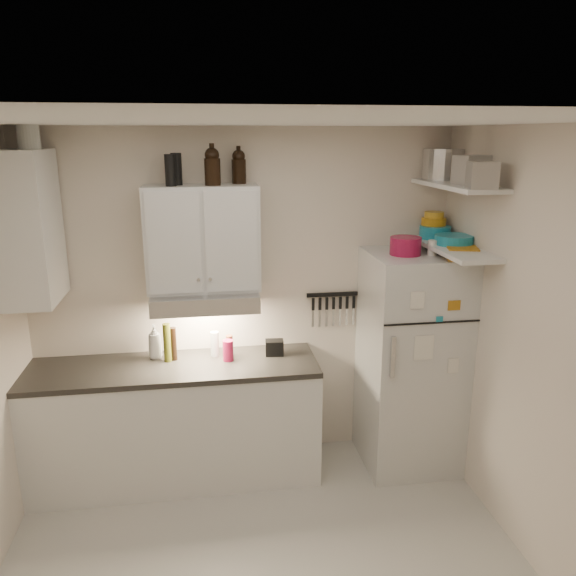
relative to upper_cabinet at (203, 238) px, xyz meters
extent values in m
cube|color=white|center=(0.30, -1.33, 0.78)|extent=(3.20, 3.00, 0.02)
cube|color=beige|center=(0.30, 0.18, -0.53)|extent=(3.20, 0.02, 2.60)
cube|color=beige|center=(1.91, -1.33, -0.53)|extent=(0.02, 3.00, 2.60)
cube|color=silver|center=(-0.25, -0.14, -1.39)|extent=(2.10, 0.60, 0.88)
cube|color=#2B2925|center=(-0.25, -0.14, -0.93)|extent=(2.10, 0.62, 0.04)
cube|color=silver|center=(0.00, 0.00, 0.00)|extent=(0.80, 0.33, 0.75)
cube|color=silver|center=(-1.14, -0.14, 0.12)|extent=(0.33, 0.55, 1.00)
cube|color=silver|center=(0.00, -0.06, -0.44)|extent=(0.76, 0.46, 0.12)
cube|color=silver|center=(1.55, -0.18, -0.98)|extent=(0.70, 0.68, 1.70)
cube|color=silver|center=(1.75, -0.31, 0.38)|extent=(0.30, 0.95, 0.03)
cube|color=silver|center=(1.75, -0.31, -0.07)|extent=(0.30, 0.95, 0.03)
cube|color=black|center=(1.00, 0.15, -0.51)|extent=(0.42, 0.02, 0.03)
cylinder|color=maroon|center=(1.44, -0.20, -0.06)|extent=(0.29, 0.29, 0.13)
cube|color=#AE7115|center=(1.79, -0.38, -0.08)|extent=(0.27, 0.30, 0.09)
cylinder|color=silver|center=(1.63, -0.25, -0.07)|extent=(0.09, 0.09, 0.11)
cylinder|color=silver|center=(1.79, 0.03, 0.50)|extent=(0.34, 0.34, 0.22)
cube|color=#AAAAAD|center=(1.79, -0.42, 0.49)|extent=(0.23, 0.21, 0.19)
cube|color=#AAAAAD|center=(1.72, -0.70, 0.47)|extent=(0.20, 0.20, 0.17)
cylinder|color=teal|center=(1.75, 0.00, 0.00)|extent=(0.23, 0.23, 0.09)
cylinder|color=#BE7E11|center=(1.75, 0.04, 0.07)|extent=(0.19, 0.19, 0.06)
cylinder|color=gold|center=(1.75, 0.04, 0.12)|extent=(0.15, 0.15, 0.05)
cylinder|color=teal|center=(1.79, -0.25, -0.02)|extent=(0.35, 0.35, 0.07)
cylinder|color=black|center=(-0.16, 0.02, 0.48)|extent=(0.10, 0.10, 0.22)
cylinder|color=black|center=(-0.20, -0.07, 0.48)|extent=(0.08, 0.08, 0.21)
cylinder|color=silver|center=(-1.06, -0.15, 0.72)|extent=(0.15, 0.15, 0.18)
imported|color=silver|center=(-0.38, 0.02, -0.76)|extent=(0.12, 0.12, 0.29)
cylinder|color=brown|center=(0.17, -0.02, -0.82)|extent=(0.07, 0.07, 0.16)
cylinder|color=#535715|center=(-0.29, -0.05, -0.76)|extent=(0.07, 0.07, 0.29)
cylinder|color=black|center=(-0.25, -0.03, -0.78)|extent=(0.06, 0.06, 0.25)
cylinder|color=silver|center=(0.06, 0.00, -0.81)|extent=(0.08, 0.08, 0.19)
cylinder|color=maroon|center=(0.15, -0.11, -0.83)|extent=(0.08, 0.08, 0.16)
cube|color=black|center=(0.51, -0.05, -0.85)|extent=(0.14, 0.11, 0.12)
camera|label=1|loc=(0.00, -4.00, 0.72)|focal=35.00mm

